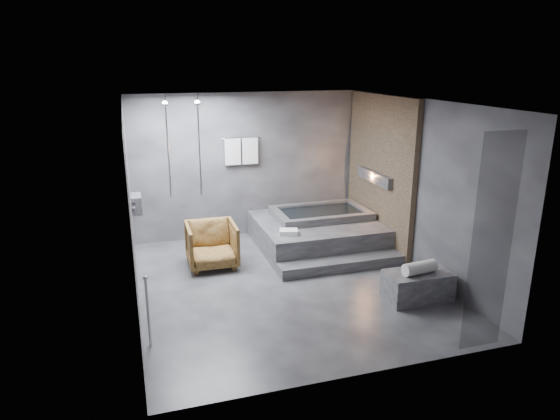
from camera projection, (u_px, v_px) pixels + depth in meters
name	position (u px, v px, depth m)	size (l,w,h in m)	color
room	(307.00, 171.00, 7.67)	(5.00, 5.04, 2.82)	#2A2A2C
tub_deck	(317.00, 233.00, 9.39)	(2.20, 2.00, 0.50)	#2E2F31
tub_step	(342.00, 264.00, 8.35)	(2.20, 0.36, 0.18)	#2E2F31
concrete_bench	(418.00, 286.00, 7.27)	(0.94, 0.52, 0.42)	#363538
driftwood_chair	(212.00, 245.00, 8.41)	(0.81, 0.84, 0.76)	#422A10
rolled_towel	(420.00, 268.00, 7.14)	(0.18, 0.18, 0.51)	white
deck_towel	(289.00, 232.00, 8.55)	(0.31, 0.23, 0.08)	silver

